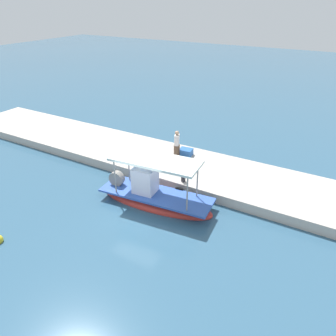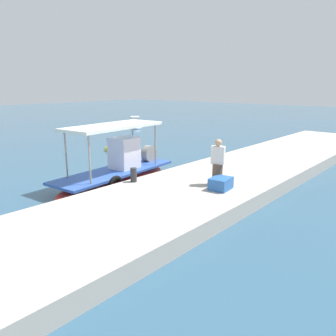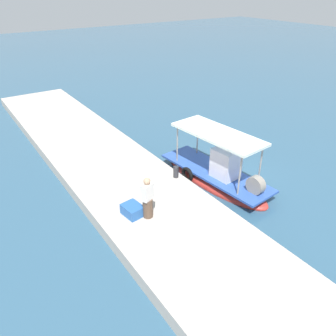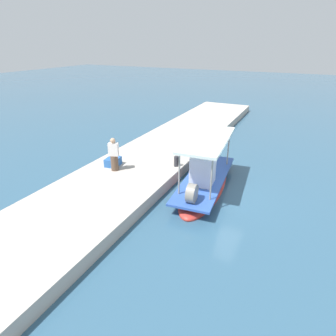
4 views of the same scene
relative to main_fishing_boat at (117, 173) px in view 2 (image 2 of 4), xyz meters
name	(u,v)px [view 2 (image 2 of 4)]	position (x,y,z in m)	size (l,w,h in m)	color
ground_plane	(113,178)	(0.32, 0.71, -0.43)	(120.00, 120.00, 0.00)	#325974
dock_quay	(192,193)	(0.32, -3.80, -0.15)	(36.00, 4.63, 0.55)	#BCB2A6
main_fishing_boat	(117,173)	(0.00, 0.00, 0.00)	(6.21, 2.33, 2.87)	red
fisherman_near_bollard	(218,164)	(1.08, -4.38, 0.89)	(0.48, 0.54, 1.69)	brown
mooring_bollard	(134,175)	(-0.72, -1.82, 0.39)	(0.24, 0.24, 0.53)	#2D2D33
cargo_crate	(221,183)	(0.66, -4.81, 0.33)	(0.79, 0.64, 0.42)	#2B60AC
marker_buoy	(108,149)	(4.29, 5.96, -0.34)	(0.46, 0.46, 0.46)	yellow
moored_boat_near	(135,125)	(14.09, 13.90, -0.26)	(3.65, 4.20, 1.31)	silver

